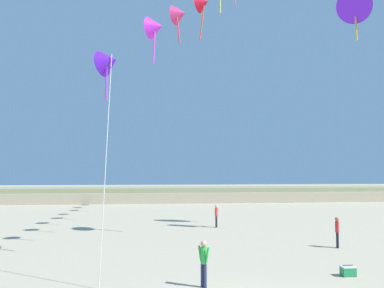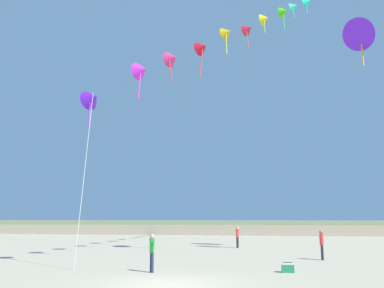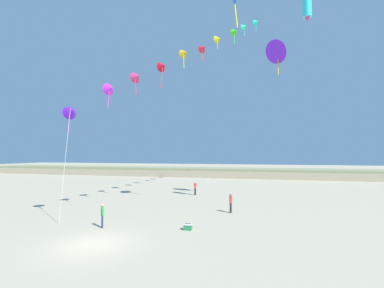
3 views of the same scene
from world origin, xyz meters
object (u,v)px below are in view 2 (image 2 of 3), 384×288
at_px(person_near_right, 237,236).
at_px(large_kite_high_solo, 361,33).
at_px(person_mid_center, 152,250).
at_px(person_near_left, 322,243).
at_px(beach_cooler, 288,268).

bearing_deg(person_near_right, large_kite_high_solo, -16.30).
xyz_separation_m(person_mid_center, large_kite_high_solo, (13.52, 13.10, 15.98)).
bearing_deg(person_near_left, beach_cooler, -112.35).
bearing_deg(person_near_right, person_near_left, -59.16).
relative_size(person_near_left, person_mid_center, 1.00).
xyz_separation_m(person_mid_center, beach_cooler, (6.22, 0.97, -0.79)).
height_order(large_kite_high_solo, beach_cooler, large_kite_high_solo).
xyz_separation_m(person_near_left, person_mid_center, (-8.69, -6.98, -0.00)).
xyz_separation_m(person_near_right, beach_cooler, (2.98, -15.14, -0.80)).
height_order(person_mid_center, large_kite_high_solo, large_kite_high_solo).
relative_size(person_mid_center, large_kite_high_solo, 0.42).
xyz_separation_m(person_near_right, person_mid_center, (-3.24, -16.10, -0.00)).
bearing_deg(person_near_left, large_kite_high_solo, 51.75).
bearing_deg(person_near_left, person_near_right, 120.84).
bearing_deg(large_kite_high_solo, person_near_left, -128.25).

